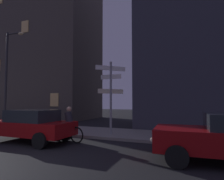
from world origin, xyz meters
TOP-DOWN VIEW (x-y plane):
  - sidewalk_kerb at (0.00, 6.90)m, footprint 40.00×3.12m
  - signpost at (1.18, 6.18)m, footprint 1.23×1.23m
  - street_lamp at (-7.03, 6.74)m, footprint 1.60×0.28m
  - car_near_left at (-1.73, 3.62)m, footprint 4.21×1.91m
  - cyclist at (-0.14, 4.25)m, footprint 1.82×0.37m
  - building_left_block at (-10.23, 14.33)m, footprint 11.40×6.37m

SIDE VIEW (x-z plane):
  - sidewalk_kerb at x=0.00m, z-range 0.00..0.14m
  - cyclist at x=-0.14m, z-range -0.06..1.55m
  - car_near_left at x=-1.73m, z-range 0.04..1.51m
  - signpost at x=1.18m, z-range 0.51..4.33m
  - street_lamp at x=-7.03m, z-range 0.71..7.45m
  - building_left_block at x=-10.23m, z-range 0.00..21.48m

